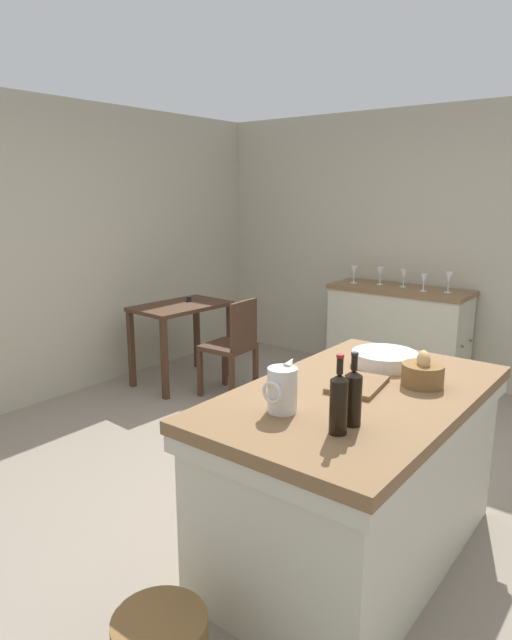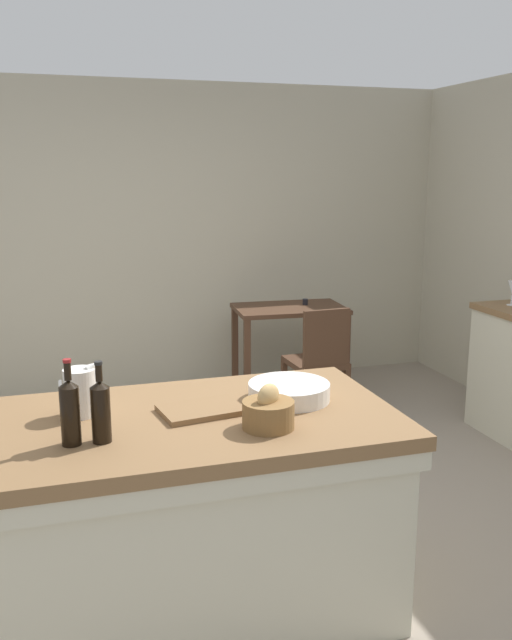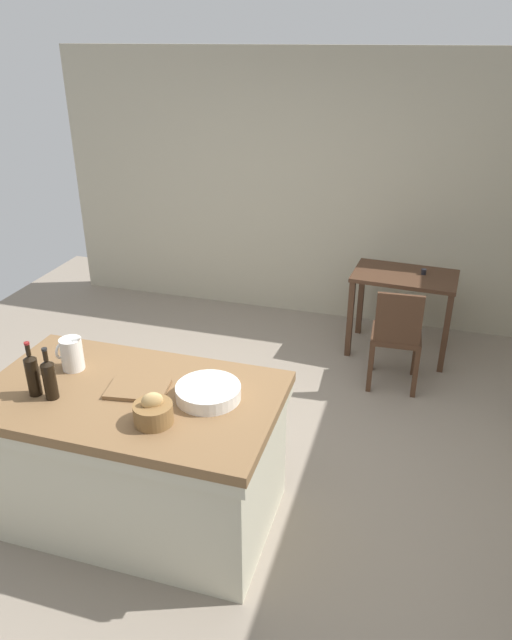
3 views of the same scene
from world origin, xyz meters
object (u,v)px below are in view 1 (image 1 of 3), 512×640
pitcher (282,389)px  cutting_board (357,385)px  wine_bottle_amber (339,402)px  island_table (355,468)px  wooden_chair (233,344)px  bread_basket (423,373)px  wash_bowl (385,358)px  wine_glass_far_right (354,271)px  wine_glass_left (424,279)px  wine_glass_far_left (449,278)px  writing_desk (181,317)px  wine_glass_right (380,273)px  side_cabinet (397,334)px  wine_bottle_dark (353,396)px  wine_glass_middle (404,275)px

pitcher → cutting_board: (0.48, -0.11, -0.09)m
cutting_board → wine_bottle_amber: size_ratio=1.02×
island_table → wooden_chair: bearing=55.1°
bread_basket → wash_bowl: bearing=56.8°
wooden_chair → wash_bowl: wash_bowl is taller
bread_basket → wine_glass_far_right: wine_glass_far_right is taller
wine_bottle_amber → wine_glass_left: 3.20m
pitcher → wine_glass_far_left: (3.10, 0.36, 0.07)m
wash_bowl → cutting_board: wash_bowl is taller
wine_bottle_amber → wine_glass_far_left: 3.21m
writing_desk → wine_glass_far_right: bearing=-42.5°
bread_basket → wine_bottle_amber: size_ratio=0.63×
wine_glass_right → cutting_board: bearing=-156.6°
side_cabinet → bread_basket: size_ratio=6.53×
bread_basket → wine_bottle_amber: bearing=175.9°
wine_glass_left → wine_glass_far_right: 0.72m
bread_basket → island_table: bearing=139.8°
writing_desk → wooden_chair: 0.66m
writing_desk → wine_glass_right: 1.98m
cutting_board → wine_bottle_amber: wine_bottle_amber is taller
island_table → wine_glass_far_left: size_ratio=8.98×
wine_bottle_dark → wine_glass_middle: 3.26m
island_table → pitcher: 0.69m
wooden_chair → wine_glass_middle: size_ratio=5.28×
side_cabinet → wine_glass_middle: 0.58m
wine_glass_right → bread_basket: bearing=-150.3°
wine_bottle_dark → wine_glass_far_left: bearing=12.3°
wooden_chair → pitcher: 2.58m
wooden_chair → wine_bottle_dark: wine_bottle_dark is taller
island_table → bread_basket: (0.25, -0.21, 0.47)m
writing_desk → pitcher: (-1.79, -2.44, 0.35)m
island_table → wine_bottle_amber: (-0.49, -0.16, 0.54)m
wooden_chair → wine_glass_middle: 1.76m
pitcher → side_cabinet: bearing=14.6°
island_table → wine_glass_middle: wine_glass_middle is taller
wine_bottle_amber → wine_glass_far_right: 3.48m
wine_glass_far_left → wine_glass_far_right: bearing=93.0°
writing_desk → wooden_chair: (0.00, -0.65, -0.16)m
wash_bowl → bread_basket: (-0.19, -0.29, 0.03)m
wine_glass_far_right → side_cabinet: bearing=-84.7°
writing_desk → pitcher: pitcher is taller
island_table → wine_glass_middle: size_ratio=9.87×
island_table → wine_bottle_dark: size_ratio=5.42×
wine_glass_far_left → side_cabinet: bearing=90.5°
wine_glass_middle → wine_glass_far_left: bearing=-94.5°
wooden_chair → cutting_board: cutting_board is taller
wine_glass_right → island_table: bearing=-156.4°
wash_bowl → wine_bottle_dark: wine_bottle_dark is taller
wooden_chair → wine_bottle_amber: bearing=-131.2°
pitcher → cutting_board: pitcher is taller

